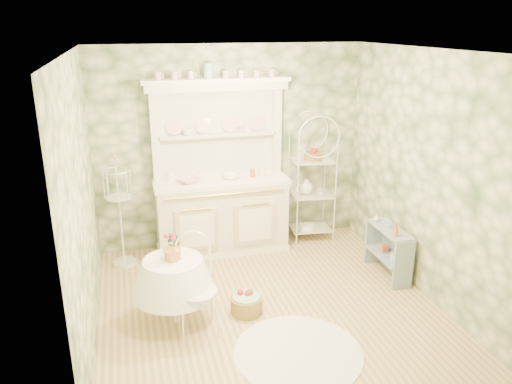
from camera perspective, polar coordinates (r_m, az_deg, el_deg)
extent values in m
plane|color=tan|center=(5.63, 1.35, -12.77)|extent=(3.60, 3.60, 0.00)
plane|color=white|center=(4.80, 1.61, 15.85)|extent=(3.60, 3.60, 0.00)
plane|color=beige|center=(4.89, -19.24, -1.38)|extent=(3.60, 3.60, 0.00)
plane|color=beige|center=(5.80, 18.78, 1.81)|extent=(3.60, 3.60, 0.00)
plane|color=beige|center=(6.73, -2.87, 5.07)|extent=(3.60, 3.60, 0.00)
plane|color=beige|center=(3.50, 9.91, -8.69)|extent=(3.60, 3.60, 0.00)
cube|color=white|center=(6.48, -4.05, 2.63)|extent=(1.87, 0.61, 2.29)
cube|color=white|center=(6.99, 6.40, 1.14)|extent=(0.56, 0.43, 1.68)
cube|color=#8194A6|center=(6.30, 14.87, -6.61)|extent=(0.28, 0.73, 0.62)
cylinder|color=white|center=(5.26, -9.27, -11.59)|extent=(0.59, 0.59, 0.62)
cube|color=white|center=(5.03, -6.74, -11.46)|extent=(0.47, 0.47, 0.85)
cube|color=white|center=(6.43, -15.27, -2.42)|extent=(0.37, 0.37, 1.38)
cylinder|color=olive|center=(5.45, -1.10, -12.62)|extent=(0.41, 0.41, 0.21)
cylinder|color=white|center=(4.95, 4.84, -17.77)|extent=(1.56, 1.56, 0.01)
imported|color=white|center=(6.41, -7.67, 1.13)|extent=(0.34, 0.34, 0.07)
imported|color=white|center=(6.53, -2.90, 1.60)|extent=(0.26, 0.26, 0.07)
imported|color=white|center=(6.46, -7.87, 6.70)|extent=(0.14, 0.14, 0.09)
imported|color=white|center=(6.58, -1.67, 7.09)|extent=(0.11, 0.11, 0.08)
imported|color=#3F7238|center=(5.05, -9.37, -6.00)|extent=(0.17, 0.14, 0.28)
imported|color=#AF5829|center=(5.96, 15.71, -4.27)|extent=(0.07, 0.07, 0.15)
imported|color=#8AB9D4|center=(6.19, 14.99, -3.62)|extent=(0.06, 0.06, 0.10)
imported|color=silver|center=(6.36, 13.59, -2.96)|extent=(0.08, 0.08, 0.09)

